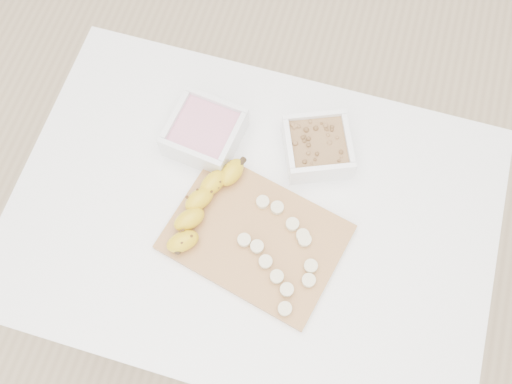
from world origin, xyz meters
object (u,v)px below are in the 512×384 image
(table, at_px, (252,229))
(cutting_board, at_px, (256,237))
(bowl_granola, at_px, (317,147))
(bowl_yogurt, at_px, (205,132))
(banana, at_px, (203,206))

(table, relative_size, cutting_board, 2.95)
(table, height_order, bowl_granola, bowl_granola)
(bowl_granola, bearing_deg, cutting_board, -108.09)
(bowl_granola, bearing_deg, bowl_yogurt, -171.76)
(banana, bearing_deg, bowl_yogurt, 134.81)
(table, height_order, cutting_board, cutting_board)
(bowl_yogurt, xyz_separation_m, banana, (0.05, -0.16, 0.00))
(bowl_granola, height_order, banana, bowl_granola)
(cutting_board, bearing_deg, bowl_yogurt, 132.03)
(bowl_yogurt, distance_m, banana, 0.17)
(table, xyz_separation_m, banana, (-0.10, -0.02, 0.13))
(table, distance_m, cutting_board, 0.11)
(cutting_board, bearing_deg, bowl_granola, 71.91)
(table, distance_m, bowl_yogurt, 0.24)
(bowl_yogurt, bearing_deg, table, -43.86)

